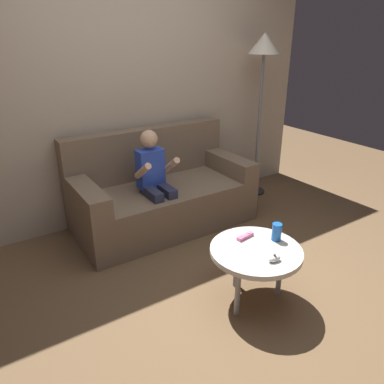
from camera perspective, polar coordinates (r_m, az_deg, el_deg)
ground_plane at (r=2.71m, az=6.70°, el=-16.07°), size 8.34×8.34×0.00m
wall_back at (r=3.56m, az=-10.24°, el=15.56°), size 4.17×0.05×2.50m
couch at (r=3.53m, az=-4.83°, el=-0.28°), size 1.64×0.80×0.88m
person_seated_on_couch at (r=3.23m, az=-5.66°, el=2.03°), size 0.32×0.40×0.96m
coffee_table at (r=2.51m, az=9.74°, el=-9.33°), size 0.61×0.61×0.41m
game_remote_pink_near_edge at (r=2.59m, az=8.19°, el=-6.76°), size 0.14×0.06×0.03m
nunchuk_white at (r=2.37m, az=12.57°, el=-9.97°), size 0.10×0.06×0.05m
soda_can at (r=2.58m, az=12.90°, el=-6.01°), size 0.07×0.07×0.12m
floor_lamp at (r=4.05m, az=10.96°, el=19.74°), size 0.32×0.32×1.71m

